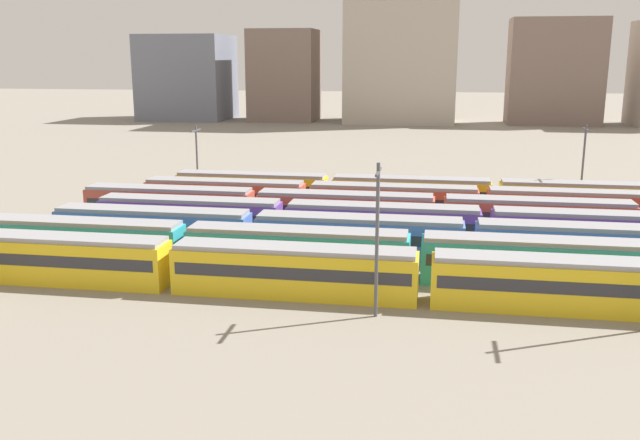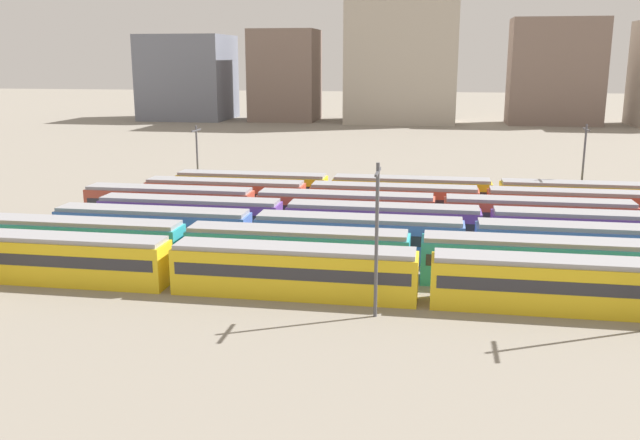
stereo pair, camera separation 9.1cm
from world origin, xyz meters
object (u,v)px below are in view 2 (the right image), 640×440
(catenary_pole_3, at_px, (583,163))
(train_track_4, at_px, (439,214))
(train_track_2, at_px, (470,242))
(train_track_1, at_px, (415,256))
(catenary_pole_0, at_px, (377,233))
(train_track_0, at_px, (294,270))
(train_track_6, at_px, (411,193))
(catenary_pole_1, at_px, (197,157))
(train_track_3, at_px, (486,228))

(catenary_pole_3, bearing_deg, train_track_4, -139.85)
(catenary_pole_3, bearing_deg, train_track_2, -119.37)
(train_track_1, bearing_deg, train_track_2, 49.83)
(train_track_4, relative_size, catenary_pole_0, 7.12)
(train_track_1, relative_size, train_track_2, 1.00)
(train_track_1, height_order, catenary_pole_3, catenary_pole_3)
(train_track_0, xyz_separation_m, catenary_pole_3, (26.46, 34.30, 3.55))
(train_track_0, xyz_separation_m, catenary_pole_0, (6.28, -3.26, 3.90))
(catenary_pole_3, bearing_deg, train_track_6, -170.84)
(catenary_pole_0, xyz_separation_m, catenary_pole_1, (-25.80, 37.76, -0.82))
(catenary_pole_0, height_order, catenary_pole_1, catenary_pole_0)
(train_track_2, xyz_separation_m, catenary_pole_1, (-32.53, 24.10, 3.08))
(train_track_2, height_order, catenary_pole_1, catenary_pole_1)
(train_track_6, height_order, catenary_pole_3, catenary_pole_3)
(train_track_2, relative_size, train_track_3, 1.00)
(train_track_0, relative_size, train_track_6, 1.00)
(catenary_pole_1, bearing_deg, train_track_2, -36.53)
(train_track_6, bearing_deg, train_track_3, -64.52)
(train_track_6, bearing_deg, train_track_2, -74.51)
(train_track_0, height_order, train_track_4, same)
(train_track_1, distance_m, train_track_2, 6.81)
(train_track_2, xyz_separation_m, train_track_4, (-2.55, 10.40, 0.00))
(catenary_pole_0, distance_m, catenary_pole_3, 42.64)
(train_track_1, xyz_separation_m, train_track_4, (1.84, 15.60, 0.00))
(train_track_2, xyz_separation_m, catenary_pole_3, (13.45, 23.90, 3.55))
(train_track_0, distance_m, train_track_2, 16.66)
(train_track_6, height_order, catenary_pole_0, catenary_pole_0)
(train_track_1, xyz_separation_m, train_track_2, (4.39, 5.20, 0.00))
(catenary_pole_0, bearing_deg, train_track_2, 63.77)
(train_track_2, bearing_deg, train_track_1, -130.17)
(train_track_0, bearing_deg, train_track_4, 63.30)
(train_track_4, bearing_deg, catenary_pole_1, 155.44)
(train_track_3, bearing_deg, train_track_6, 115.48)
(catenary_pole_1, xyz_separation_m, catenary_pole_3, (45.98, -0.20, 0.47))
(train_track_6, xyz_separation_m, catenary_pole_0, (-0.96, -34.46, 3.90))
(train_track_3, distance_m, train_track_4, 6.70)
(catenary_pole_0, bearing_deg, train_track_6, 88.40)
(train_track_0, relative_size, catenary_pole_3, 5.68)
(train_track_1, relative_size, catenary_pole_1, 8.38)
(train_track_2, distance_m, catenary_pole_1, 40.60)
(train_track_2, relative_size, catenary_pole_0, 7.12)
(train_track_4, xyz_separation_m, catenary_pole_3, (16.00, 13.50, 3.55))
(train_track_4, distance_m, catenary_pole_0, 24.73)
(train_track_4, bearing_deg, train_track_2, -76.21)
(train_track_2, bearing_deg, train_track_4, 103.79)
(train_track_3, distance_m, catenary_pole_3, 22.38)
(train_track_4, relative_size, train_track_6, 1.34)
(train_track_3, bearing_deg, catenary_pole_0, -114.00)
(train_track_2, xyz_separation_m, catenary_pole_0, (-6.73, -13.66, 3.90))
(catenary_pole_0, xyz_separation_m, catenary_pole_3, (20.18, 37.56, -0.35))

